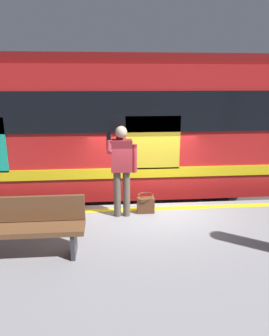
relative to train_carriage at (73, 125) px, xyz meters
The scene contains 9 objects.
ground_plane 3.68m from the train_carriage, 130.95° to the left, with size 25.11×25.11×0.00m, color #3D3D3F.
platform 4.70m from the train_carriage, 113.70° to the left, with size 16.74×3.83×1.12m, color gray.
safety_line 3.19m from the train_carriage, 126.96° to the left, with size 16.41×0.16×0.01m, color yellow.
track_rail_near 3.13m from the train_carriage, 157.28° to the left, with size 21.76×0.08×0.16m, color slate.
track_rail_far 3.13m from the train_carriage, 156.95° to the right, with size 21.76×0.08×0.16m, color slate.
train_carriage is the anchor object (origin of this frame).
passenger 2.81m from the train_carriage, 114.71° to the left, with size 0.57×0.55×1.78m.
handbag 3.21m from the train_carriage, 124.12° to the left, with size 0.34×0.31×0.38m.
bench 3.97m from the train_carriage, 85.04° to the left, with size 1.74×0.44×0.90m.
Camera 1 is at (0.77, 6.22, 3.68)m, focal length 32.93 mm.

